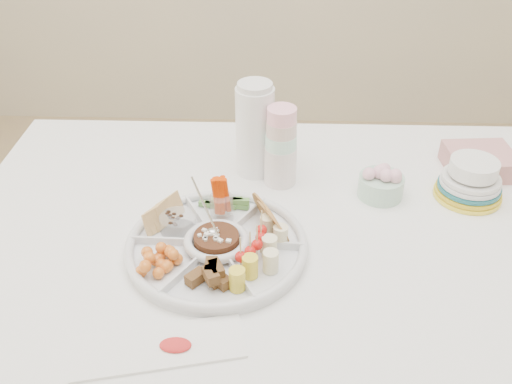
{
  "coord_description": "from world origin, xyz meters",
  "views": [
    {
      "loc": [
        -0.04,
        -1.01,
        1.55
      ],
      "look_at": [
        -0.07,
        0.02,
        0.85
      ],
      "focal_mm": 40.0,
      "sensor_mm": 36.0,
      "label": 1
    }
  ],
  "objects_px": {
    "party_tray": "(217,244)",
    "plate_stack": "(471,179)",
    "thermos": "(255,128)",
    "dining_table": "(284,342)"
  },
  "relations": [
    {
      "from": "party_tray",
      "to": "plate_stack",
      "type": "bearing_deg",
      "value": 20.94
    },
    {
      "from": "dining_table",
      "to": "party_tray",
      "type": "xyz_separation_m",
      "value": [
        -0.15,
        -0.08,
        0.4
      ]
    },
    {
      "from": "dining_table",
      "to": "thermos",
      "type": "distance_m",
      "value": 0.57
    },
    {
      "from": "thermos",
      "to": "party_tray",
      "type": "bearing_deg",
      "value": -102.06
    },
    {
      "from": "party_tray",
      "to": "thermos",
      "type": "relative_size",
      "value": 1.53
    },
    {
      "from": "party_tray",
      "to": "plate_stack",
      "type": "relative_size",
      "value": 2.36
    },
    {
      "from": "plate_stack",
      "to": "party_tray",
      "type": "bearing_deg",
      "value": -159.06
    },
    {
      "from": "dining_table",
      "to": "thermos",
      "type": "relative_size",
      "value": 6.11
    },
    {
      "from": "dining_table",
      "to": "party_tray",
      "type": "bearing_deg",
      "value": -151.53
    },
    {
      "from": "thermos",
      "to": "plate_stack",
      "type": "relative_size",
      "value": 1.55
    }
  ]
}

